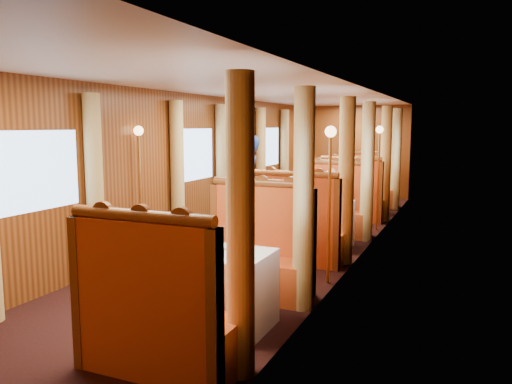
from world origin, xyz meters
The scene contains 47 objects.
floor centered at (0.00, 0.00, 0.00)m, with size 3.00×12.00×0.01m, color black, non-canonical shape.
ceiling centered at (0.00, 0.00, 2.50)m, with size 3.00×12.00×0.01m, color silver, non-canonical shape.
wall_far centered at (0.00, 6.00, 1.25)m, with size 3.00×2.50×0.01m, color brown, non-canonical shape.
wall_left centered at (-1.50, 0.00, 1.25)m, with size 12.00×2.50×0.01m, color brown, non-canonical shape.
wall_right centered at (1.50, 0.00, 1.25)m, with size 12.00×2.50×0.01m, color brown, non-canonical shape.
doorway_far centered at (0.00, 5.97, 1.00)m, with size 0.80×0.04×2.00m, color brown.
table_near centered at (0.75, -3.50, 0.38)m, with size 1.05×0.72×0.75m, color white.
banquette_near_fwd centered at (0.75, -4.51, 0.42)m, with size 1.30×0.55×1.34m.
banquette_near_aft centered at (0.75, -2.49, 0.42)m, with size 1.30×0.55×1.34m.
table_mid centered at (0.75, 0.00, 0.38)m, with size 1.05×0.72×0.75m, color white.
banquette_mid_fwd centered at (0.75, -1.01, 0.42)m, with size 1.30×0.55×1.34m.
banquette_mid_aft centered at (0.75, 1.01, 0.42)m, with size 1.30×0.55×1.34m.
table_far centered at (0.75, 3.50, 0.38)m, with size 1.05×0.72×0.75m, color white.
banquette_far_fwd centered at (0.75, 2.49, 0.42)m, with size 1.30×0.55×1.34m.
banquette_far_aft centered at (0.75, 4.51, 0.42)m, with size 1.30×0.55×1.34m.
tea_tray centered at (0.65, -3.54, 0.76)m, with size 0.34×0.26×0.01m, color silver.
teapot_left centered at (0.55, -3.62, 0.82)m, with size 0.17×0.13×0.14m, color silver, non-canonical shape.
teapot_right centered at (0.75, -3.63, 0.81)m, with size 0.16×0.12×0.13m, color silver, non-canonical shape.
teapot_back centered at (0.67, -3.41, 0.81)m, with size 0.14×0.11×0.11m, color silver, non-canonical shape.
fruit_plate centered at (1.05, -3.64, 0.77)m, with size 0.22×0.22×0.05m.
cup_inboard centered at (0.37, -3.42, 0.86)m, with size 0.08×0.08×0.26m.
cup_outboard centered at (0.47, -3.24, 0.86)m, with size 0.08×0.08×0.26m.
rose_vase_mid centered at (0.75, 0.00, 0.93)m, with size 0.06×0.06×0.36m.
rose_vase_far centered at (0.76, 3.53, 0.93)m, with size 0.06×0.06×0.36m.
window_left_near centered at (-1.49, -3.50, 1.45)m, with size 1.20×0.90×0.01m, color #87ADDD, non-canonical shape.
curtain_left_near_b centered at (-1.38, -2.72, 1.18)m, with size 0.22×0.22×2.35m, color tan.
window_right_near centered at (1.49, -3.50, 1.45)m, with size 1.20×0.90×0.01m, color #87ADDD, non-canonical shape.
curtain_right_near_a centered at (1.38, -4.28, 1.18)m, with size 0.22×0.22×2.35m, color tan.
curtain_right_near_b centered at (1.38, -2.72, 1.18)m, with size 0.22×0.22×2.35m, color tan.
window_left_mid centered at (-1.49, 0.00, 1.45)m, with size 1.20×0.90×0.01m, color #87ADDD, non-canonical shape.
curtain_left_mid_a centered at (-1.38, -0.78, 1.18)m, with size 0.22×0.22×2.35m, color tan.
curtain_left_mid_b centered at (-1.38, 0.78, 1.18)m, with size 0.22×0.22×2.35m, color tan.
window_right_mid centered at (1.49, 0.00, 1.45)m, with size 1.20×0.90×0.01m, color #87ADDD, non-canonical shape.
curtain_right_mid_a centered at (1.38, -0.78, 1.18)m, with size 0.22×0.22×2.35m, color tan.
curtain_right_mid_b centered at (1.38, 0.78, 1.18)m, with size 0.22×0.22×2.35m, color tan.
window_left_far centered at (-1.49, 3.50, 1.45)m, with size 1.20×0.90×0.01m, color #87ADDD, non-canonical shape.
curtain_left_far_a centered at (-1.38, 2.72, 1.18)m, with size 0.22×0.22×2.35m, color tan.
curtain_left_far_b centered at (-1.38, 4.28, 1.18)m, with size 0.22×0.22×2.35m, color tan.
window_right_far centered at (1.49, 3.50, 1.45)m, with size 1.20×0.90×0.01m, color #87ADDD, non-canonical shape.
curtain_right_far_a centered at (1.38, 2.72, 1.18)m, with size 0.22×0.22×2.35m, color tan.
curtain_right_far_b centered at (1.38, 4.28, 1.18)m, with size 0.22×0.22×2.35m, color tan.
sconce_left_fore centered at (-1.40, -1.75, 1.38)m, with size 0.14×0.14×1.95m.
sconce_right_fore centered at (1.40, -1.75, 1.38)m, with size 0.14×0.14×1.95m.
sconce_left_aft centered at (-1.40, 1.75, 1.38)m, with size 0.14×0.14×1.95m.
sconce_right_aft centered at (1.40, 1.75, 1.38)m, with size 0.14×0.14×1.95m.
steward centered at (-0.76, 0.63, 0.89)m, with size 0.65×0.43×1.78m, color navy.
passenger centered at (0.75, 0.80, 0.74)m, with size 0.40×0.44×0.76m.
Camera 1 is at (2.96, -7.65, 1.95)m, focal length 35.00 mm.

